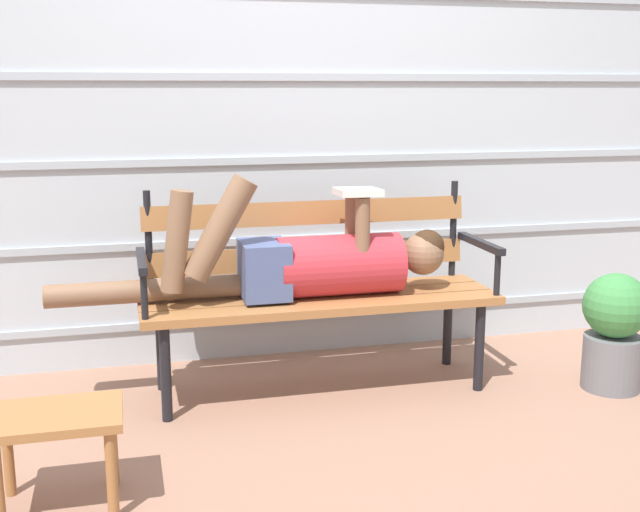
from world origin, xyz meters
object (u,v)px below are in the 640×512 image
park_bench (316,281)px  reclining_person (308,261)px  potted_plant (614,329)px  footstool (56,431)px

park_bench → reclining_person: 0.14m
park_bench → potted_plant: 1.35m
reclining_person → potted_plant: 1.41m
park_bench → reclining_person: (-0.06, -0.07, 0.11)m
footstool → potted_plant: 2.41m
footstool → reclining_person: bearing=37.8°
reclining_person → footstool: 1.33m
park_bench → potted_plant: bearing=-16.3°
footstool → potted_plant: bearing=11.5°
park_bench → potted_plant: size_ratio=2.94×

